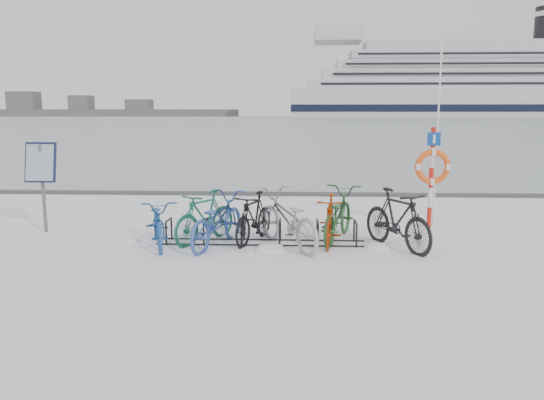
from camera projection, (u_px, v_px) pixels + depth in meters
name	position (u px, v px, depth m)	size (l,w,h in m)	color
ground	(261.00, 243.00, 10.23)	(900.00, 900.00, 0.00)	white
ice_sheet	(296.00, 120.00, 162.91)	(400.00, 298.00, 0.02)	#9EA9B3
quay_edge	(275.00, 194.00, 16.03)	(400.00, 0.25, 0.10)	#3F3F42
bike_rack	(261.00, 234.00, 10.20)	(4.00, 0.48, 0.46)	black
info_board	(41.00, 168.00, 10.94)	(0.64, 0.25, 1.89)	#595B5E
lifebuoy_station	(433.00, 167.00, 11.42)	(0.76, 0.22, 3.97)	red
cruise_ferry	(450.00, 88.00, 217.26)	(132.32, 24.97, 43.48)	silver
shoreline	(59.00, 111.00, 271.73)	(180.00, 12.00, 9.50)	#474747
bike_0	(158.00, 221.00, 10.02)	(0.63, 1.81, 0.95)	#194A95
bike_1	(205.00, 215.00, 10.31)	(0.49, 1.72, 1.04)	#165D48
bike_2	(217.00, 218.00, 9.98)	(0.69, 1.99, 1.04)	#2F4E9C
bike_3	(254.00, 216.00, 10.31)	(0.47, 1.67, 1.00)	black
bike_4	(287.00, 217.00, 9.90)	(0.74, 2.13, 1.12)	#979A9D
bike_5	(330.00, 219.00, 10.13)	(0.46, 1.62, 0.97)	#8F2703
bike_6	(337.00, 213.00, 10.46)	(0.71, 2.04, 1.07)	#28582C
bike_7	(397.00, 218.00, 9.81)	(0.53, 1.89, 1.14)	black
snow_drifts	(299.00, 245.00, 10.07)	(6.01, 1.46, 0.21)	white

